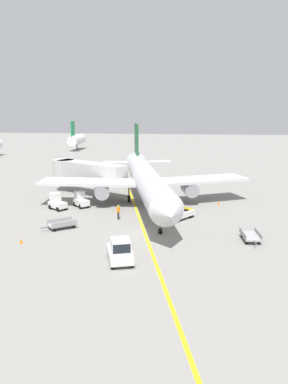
# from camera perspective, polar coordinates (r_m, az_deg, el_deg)

# --- Properties ---
(ground_plane) EXTENTS (300.00, 300.00, 0.00)m
(ground_plane) POSITION_cam_1_polar(r_m,az_deg,el_deg) (38.94, 0.67, -6.43)
(ground_plane) COLOR gray
(taxi_line_yellow) EXTENTS (18.94, 77.87, 0.01)m
(taxi_line_yellow) POSITION_cam_1_polar(r_m,az_deg,el_deg) (43.84, -0.59, -4.23)
(taxi_line_yellow) COLOR yellow
(taxi_line_yellow) RESTS_ON ground
(airliner) EXTENTS (27.94, 34.97, 10.10)m
(airliner) POSITION_cam_1_polar(r_m,az_deg,el_deg) (50.04, 0.34, 1.90)
(airliner) COLOR silver
(airliner) RESTS_ON ground
(jet_bridge) EXTENTS (12.43, 8.49, 4.85)m
(jet_bridge) POSITION_cam_1_polar(r_m,az_deg,el_deg) (56.90, -9.01, 3.17)
(jet_bridge) COLOR beige
(jet_bridge) RESTS_ON ground
(pushback_tug) EXTENTS (2.89, 4.00, 2.20)m
(pushback_tug) POSITION_cam_1_polar(r_m,az_deg,el_deg) (32.03, -3.61, -8.85)
(pushback_tug) COLOR silver
(pushback_tug) RESTS_ON ground
(baggage_tug_near_wing) EXTENTS (2.58, 2.65, 2.10)m
(baggage_tug_near_wing) POSITION_cam_1_polar(r_m,az_deg,el_deg) (50.14, -9.47, -1.16)
(baggage_tug_near_wing) COLOR silver
(baggage_tug_near_wing) RESTS_ON ground
(baggage_tug_by_cargo_door) EXTENTS (2.72, 2.43, 2.10)m
(baggage_tug_by_cargo_door) POSITION_cam_1_polar(r_m,az_deg,el_deg) (49.43, -12.91, -1.51)
(baggage_tug_by_cargo_door) COLOR silver
(baggage_tug_by_cargo_door) RESTS_ON ground
(belt_loader_forward_hold) EXTENTS (3.99, 4.76, 2.59)m
(belt_loader_forward_hold) POSITION_cam_1_polar(r_m,az_deg,el_deg) (44.14, 5.33, -3.13)
(belt_loader_forward_hold) COLOR silver
(belt_loader_forward_hold) RESTS_ON ground
(baggage_cart_loaded) EXTENTS (3.44, 2.98, 0.94)m
(baggage_cart_loaded) POSITION_cam_1_polar(r_m,az_deg,el_deg) (41.69, -12.18, -4.75)
(baggage_cart_loaded) COLOR #A5A5A8
(baggage_cart_loaded) RESTS_ON ground
(baggage_cart_empty_trailing) EXTENTS (1.81, 3.82, 0.94)m
(baggage_cart_empty_trailing) POSITION_cam_1_polar(r_m,az_deg,el_deg) (38.59, 15.66, -6.36)
(baggage_cart_empty_trailing) COLOR #A5A5A8
(baggage_cart_empty_trailing) RESTS_ON ground
(ground_crew_marshaller) EXTENTS (0.36, 0.24, 1.70)m
(ground_crew_marshaller) POSITION_cam_1_polar(r_m,az_deg,el_deg) (44.05, -3.87, -2.95)
(ground_crew_marshaller) COLOR #26262D
(ground_crew_marshaller) RESTS_ON ground
(safety_cone_nose_left) EXTENTS (0.36, 0.36, 0.44)m
(safety_cone_nose_left) POSITION_cam_1_polar(r_m,az_deg,el_deg) (38.36, -17.94, -7.02)
(safety_cone_nose_left) COLOR orange
(safety_cone_nose_left) RESTS_ON ground
(safety_cone_nose_right) EXTENTS (0.36, 0.36, 0.44)m
(safety_cone_nose_right) POSITION_cam_1_polar(r_m,az_deg,el_deg) (51.84, 11.14, -1.58)
(safety_cone_nose_right) COLOR orange
(safety_cone_nose_right) RESTS_ON ground
(distant_aircraft_mid_left) EXTENTS (3.00, 10.10, 8.80)m
(distant_aircraft_mid_left) POSITION_cam_1_polar(r_m,az_deg,el_deg) (117.82, -10.07, 7.77)
(distant_aircraft_mid_left) COLOR silver
(distant_aircraft_mid_left) RESTS_ON ground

